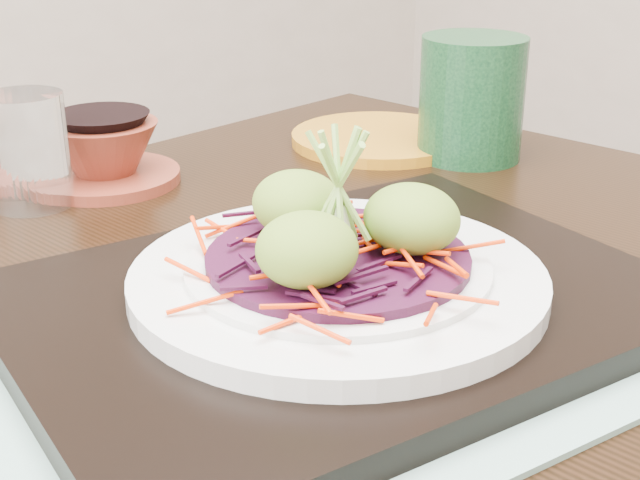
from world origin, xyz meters
TOP-DOWN VIEW (x-y plane):
  - dining_table at (-0.05, 0.02)m, footprint 1.22×0.92m
  - placemat at (-0.01, -0.05)m, footprint 0.54×0.44m
  - serving_tray at (-0.01, -0.05)m, footprint 0.47×0.36m
  - white_plate at (-0.01, -0.05)m, footprint 0.29×0.29m
  - cabbage_bed at (-0.01, -0.05)m, footprint 0.18×0.18m
  - carrot_julienne at (-0.01, -0.05)m, footprint 0.22×0.22m
  - guacamole_scoops at (-0.01, -0.06)m, footprint 0.16×0.14m
  - scallion_garnish at (-0.01, -0.05)m, footprint 0.07×0.07m
  - water_glass at (-0.09, 0.31)m, footprint 0.08×0.08m
  - terracotta_bowl_set at (-0.00, 0.32)m, footprint 0.20×0.20m
  - yellow_plate at (0.31, 0.26)m, footprint 0.21×0.21m
  - green_jar at (0.35, 0.16)m, footprint 0.14×0.14m

SIDE VIEW (x-z plane):
  - dining_table at x=-0.05m, z-range 0.26..0.95m
  - placemat at x=-0.01m, z-range 0.70..0.70m
  - yellow_plate at x=0.31m, z-range 0.70..0.71m
  - serving_tray at x=-0.01m, z-range 0.70..0.72m
  - terracotta_bowl_set at x=0.00m, z-range 0.69..0.76m
  - white_plate at x=-0.01m, z-range 0.72..0.74m
  - cabbage_bed at x=-0.01m, z-range 0.74..0.75m
  - water_glass at x=-0.09m, z-range 0.70..0.80m
  - carrot_julienne at x=-0.01m, z-range 0.75..0.76m
  - green_jar at x=0.35m, z-range 0.70..0.83m
  - guacamole_scoops at x=-0.01m, z-range 0.75..0.79m
  - scallion_garnish at x=-0.01m, z-range 0.74..0.84m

